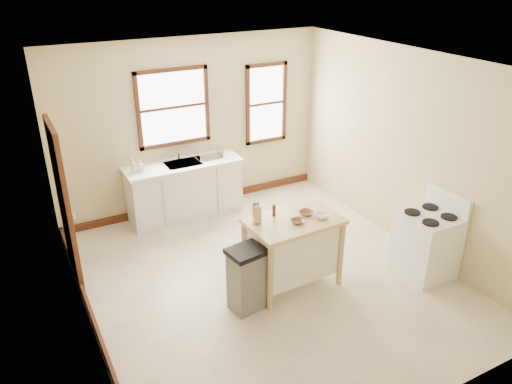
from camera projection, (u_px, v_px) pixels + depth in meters
floor at (267, 278)px, 6.61m from camera, size 5.00×5.00×0.00m
ceiling at (269, 64)px, 5.42m from camera, size 5.00×5.00×0.00m
wall_back at (192, 126)px, 8.01m from camera, size 4.50×0.04×2.80m
wall_left at (75, 224)px, 5.06m from camera, size 0.04×5.00×2.80m
wall_right at (408, 151)px, 6.97m from camera, size 0.04×5.00×2.80m
window_main at (173, 107)px, 7.72m from camera, size 1.17×0.06×1.22m
window_side at (266, 104)px, 8.49m from camera, size 0.77×0.06×1.37m
door_left at (64, 204)px, 6.26m from camera, size 0.06×0.90×2.10m
baseboard_back at (197, 201)px, 8.56m from camera, size 4.50×0.04×0.12m
baseboard_left at (96, 327)px, 5.64m from camera, size 0.04×5.00×0.12m
sink_counter at (185, 190)px, 8.05m from camera, size 1.86×0.62×0.92m
faucet at (178, 153)px, 7.95m from camera, size 0.03×0.03×0.22m
soap_bottle_a at (133, 166)px, 7.45m from camera, size 0.10×0.10×0.23m
soap_bottle_b at (141, 166)px, 7.51m from camera, size 0.08×0.09×0.18m
dish_rack at (209, 155)px, 8.03m from camera, size 0.50×0.45×0.10m
kitchen_island at (293, 252)px, 6.32m from camera, size 1.18×0.77×0.94m
knife_block at (257, 215)px, 6.01m from camera, size 0.13×0.13×0.20m
pepper_grinder at (274, 210)px, 6.18m from camera, size 0.06×0.06×0.15m
bowl_a at (298, 221)px, 6.04m from camera, size 0.18×0.18×0.04m
bowl_b at (306, 213)px, 6.23m from camera, size 0.22×0.22×0.04m
bowl_c at (321, 216)px, 6.14m from camera, size 0.21×0.21×0.05m
trash_bin at (247, 279)px, 5.90m from camera, size 0.47×0.41×0.82m
gas_stove at (427, 235)px, 6.52m from camera, size 0.69×0.70×1.13m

